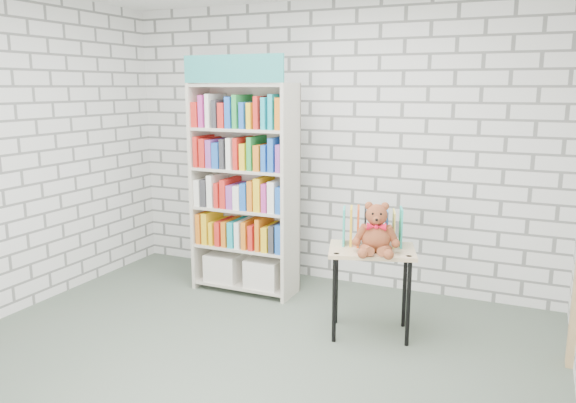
% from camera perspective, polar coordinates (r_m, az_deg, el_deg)
% --- Properties ---
extents(ground, '(4.50, 4.50, 0.00)m').
position_cam_1_polar(ground, '(4.29, -5.32, -15.92)').
color(ground, '#4D5A4C').
rests_on(ground, ground).
extents(room_shell, '(4.52, 4.02, 2.81)m').
position_cam_1_polar(room_shell, '(3.81, -5.83, 8.64)').
color(room_shell, silver).
rests_on(room_shell, ground).
extents(bookshelf, '(1.00, 0.39, 2.26)m').
position_cam_1_polar(bookshelf, '(5.38, -4.43, 1.41)').
color(bookshelf, beige).
rests_on(bookshelf, ground).
extents(display_table, '(0.78, 0.64, 0.72)m').
position_cam_1_polar(display_table, '(4.53, 8.49, -5.97)').
color(display_table, tan).
rests_on(display_table, ground).
extents(table_books, '(0.51, 0.33, 0.28)m').
position_cam_1_polar(table_books, '(4.57, 8.55, -2.68)').
color(table_books, '#2AB7A7').
rests_on(table_books, display_table).
extents(teddy_bear, '(0.36, 0.35, 0.39)m').
position_cam_1_polar(teddy_bear, '(4.35, 8.94, -3.16)').
color(teddy_bear, brown).
rests_on(teddy_bear, display_table).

